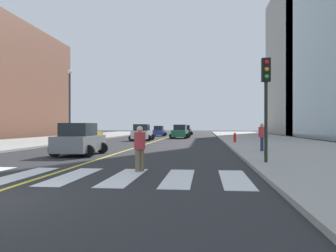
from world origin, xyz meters
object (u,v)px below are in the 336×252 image
car_gray_fourth (80,140)px  fire_hydrant (235,138)px  car_white_fifth (142,133)px  pedestrian_crossing (140,146)px  car_yellow_second (84,135)px  street_lamp (70,99)px  car_black_nearest (186,131)px  car_green_third (180,132)px  pedestrian_waiting_east (262,136)px  traffic_light_near_corner (266,89)px  car_blue_sixth (159,131)px

car_gray_fourth → fire_hydrant: car_gray_fourth is taller
car_white_fifth → pedestrian_crossing: (4.72, -25.35, 0.06)m
car_yellow_second → street_lamp: (-3.47, 5.32, 3.58)m
car_black_nearest → car_green_third: size_ratio=0.97×
car_yellow_second → pedestrian_waiting_east: car_yellow_second is taller
car_black_nearest → car_yellow_second: bearing=79.0°
car_yellow_second → car_gray_fourth: bearing=-68.5°
car_gray_fourth → pedestrian_crossing: (4.79, -6.40, 0.07)m
car_yellow_second → traffic_light_near_corner: 18.51m
car_blue_sixth → pedestrian_crossing: size_ratio=2.22×
pedestrian_waiting_east → fire_hydrant: 10.83m
car_black_nearest → car_yellow_second: car_yellow_second is taller
traffic_light_near_corner → car_green_third: bearing=-78.9°
car_yellow_second → street_lamp: street_lamp is taller
car_black_nearest → car_blue_sixth: (-4.00, -4.99, -0.06)m
car_yellow_second → pedestrian_crossing: size_ratio=2.56×
car_yellow_second → pedestrian_waiting_east: bearing=-23.2°
pedestrian_crossing → street_lamp: bearing=-108.4°
car_white_fifth → fire_hydrant: 11.50m
car_blue_sixth → pedestrian_waiting_east: 34.23m
car_gray_fourth → car_blue_sixth: 34.83m
car_green_third → car_blue_sixth: size_ratio=1.12×
traffic_light_near_corner → car_blue_sixth: bearing=-75.7°
car_yellow_second → fire_hydrant: (13.11, 4.18, -0.31)m
traffic_light_near_corner → fire_hydrant: 17.46m
traffic_light_near_corner → street_lamp: street_lamp is taller
fire_hydrant → car_yellow_second: bearing=-162.3°
pedestrian_waiting_east → traffic_light_near_corner: bearing=-179.3°
car_yellow_second → car_gray_fourth: size_ratio=1.04×
car_gray_fourth → pedestrian_crossing: car_gray_fourth is taller
car_yellow_second → car_green_third: 18.25m
car_yellow_second → car_blue_sixth: 26.02m
car_black_nearest → car_green_third: (0.07, -14.00, 0.02)m
car_black_nearest → street_lamp: street_lamp is taller
traffic_light_near_corner → car_white_fifth: bearing=-67.1°
car_gray_fourth → pedestrian_crossing: bearing=-53.9°
car_blue_sixth → fire_hydrant: bearing=-65.9°
car_yellow_second → car_gray_fourth: 9.51m
fire_hydrant → street_lamp: size_ratio=0.12×
car_green_third → pedestrian_crossing: car_green_third is taller
fire_hydrant → car_green_third: bearing=115.6°
car_blue_sixth → street_lamp: size_ratio=0.51×
car_black_nearest → car_blue_sixth: bearing=53.0°
street_lamp → fire_hydrant: bearing=-3.9°
car_yellow_second → traffic_light_near_corner: traffic_light_near_corner is taller
car_black_nearest → pedestrian_waiting_east: 38.07m
street_lamp → car_gray_fourth: bearing=-65.3°
car_black_nearest → pedestrian_crossing: (0.94, -46.22, 0.10)m
car_gray_fourth → pedestrian_waiting_east: same height
car_green_third → car_blue_sixth: 9.89m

